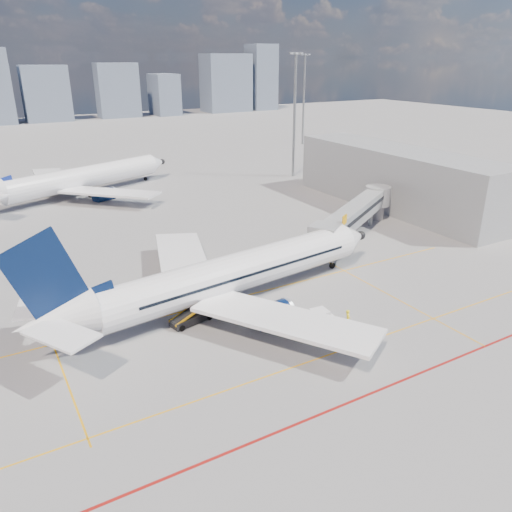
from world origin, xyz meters
The scene contains 13 objects.
ground centered at (0.00, 0.00, 0.00)m, with size 420.00×420.00×0.00m, color gray.
apron_markings centered at (-0.58, -3.91, 0.01)m, with size 90.00×35.12×0.01m.
jet_bridge centered at (23.51, 16.91, 3.74)m, with size 23.55×15.78×6.30m.
terminal_block centered at (39.95, 26.00, 5.00)m, with size 10.00×42.00×10.00m.
floodlight_mast_ne centered at (38.00, 55.00, 13.59)m, with size 3.20×0.61×25.45m.
floodlight_mast_far centered at (65.00, 90.00, 13.59)m, with size 3.20×0.61×25.45m.
distant_skyline centered at (3.96, 190.00, 12.59)m, with size 243.32×15.42×30.54m.
main_aircraft centered at (-2.68, 7.30, 3.22)m, with size 42.16×36.64×12.35m.
second_aircraft centered at (-6.69, 61.05, 3.22)m, with size 40.89×34.63×12.46m.
baggage_tug centered at (3.16, -1.53, 0.81)m, with size 2.54×1.62×1.70m.
cargo_dolly centered at (2.00, -1.72, 1.07)m, with size 3.66×1.86×1.95m.
belt_loader centered at (-7.23, 5.44, 0.66)m, with size 6.32×2.67×2.53m.
ramp_worker centered at (5.21, -3.20, 1.00)m, with size 0.73×0.48×2.01m, color yellow.
Camera 1 is at (-23.56, -35.38, 24.41)m, focal length 35.00 mm.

